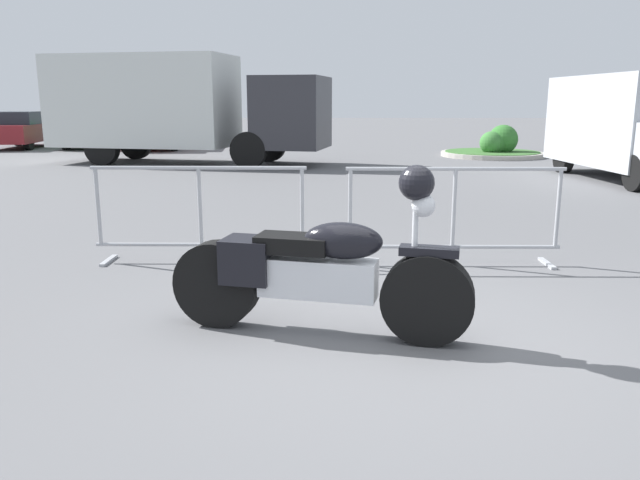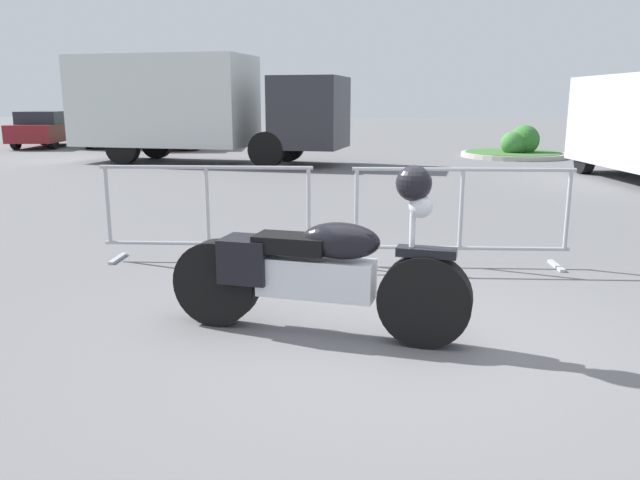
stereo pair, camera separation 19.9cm
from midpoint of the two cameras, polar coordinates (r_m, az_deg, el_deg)
name	(u,v)px [view 1 (the left image)]	position (r m, az deg, el deg)	size (l,w,h in m)	color
ground_plane	(395,340)	(4.76, 5.67, -9.14)	(120.00, 120.00, 0.00)	#5B5B5E
motorcycle	(318,271)	(4.72, -1.39, -2.81)	(2.32, 0.66, 1.32)	black
crowd_barrier_near	(200,213)	(6.96, -11.71, 2.43)	(2.33, 0.50, 1.07)	#9EA0A5
crowd_barrier_far	(454,215)	(6.85, 11.31, 2.28)	(2.33, 0.50, 1.07)	#9EA0A5
box_truck	(174,105)	(18.34, -13.52, 11.94)	(7.96, 3.48, 2.98)	silver
delivery_van	(632,124)	(15.70, 26.30, 9.49)	(2.42, 5.16, 2.31)	#B2B7BC
parked_car_maroon	(21,129)	(26.38, -25.84, 9.09)	(2.05, 4.12, 1.34)	maroon
parked_car_green	(95,128)	(25.73, -20.10, 9.60)	(2.16, 4.34, 1.42)	#236B38
parked_car_red	(159,128)	(24.39, -14.76, 9.91)	(2.28, 4.58, 1.50)	#B21E19
pedestrian	(552,124)	(24.20, 20.22, 9.92)	(0.45, 0.45, 1.69)	#262838
planter_island	(495,148)	(20.83, 15.45, 8.15)	(3.22, 3.22, 1.00)	#ADA89E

